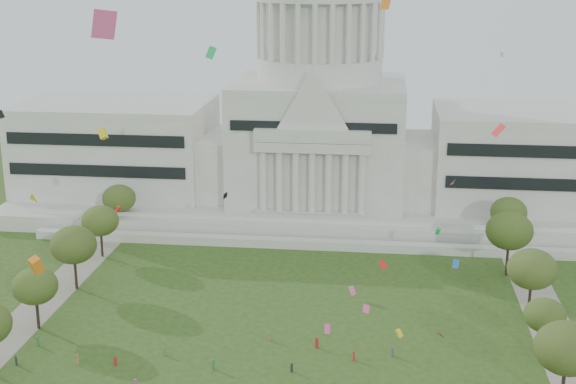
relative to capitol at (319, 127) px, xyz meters
name	(u,v)px	position (x,y,z in m)	size (l,w,h in m)	color
capitol	(319,127)	(0.00, 0.00, 0.00)	(160.00, 64.50, 91.30)	beige
path_left	(9,337)	(-48.00, -83.59, -22.28)	(8.00, 160.00, 0.04)	gray
path_right	(569,368)	(48.00, -83.59, -22.28)	(8.00, 160.00, 0.04)	gray
row_tree_r_2	(567,348)	(44.17, -96.15, -12.64)	(9.55, 9.55, 13.58)	black
row_tree_l_3	(35,286)	(-44.09, -79.67, -14.09)	(8.12, 8.12, 11.55)	black
row_tree_r_3	(545,315)	(44.40, -79.10, -15.21)	(7.01, 7.01, 9.98)	black
row_tree_l_4	(73,245)	(-44.08, -61.17, -12.90)	(9.29, 9.29, 13.21)	black
row_tree_r_4	(532,269)	(44.76, -63.55, -13.01)	(9.19, 9.19, 13.06)	black
row_tree_l_5	(100,221)	(-45.22, -42.58, -13.88)	(8.33, 8.33, 11.85)	black
row_tree_r_5	(509,231)	(43.49, -43.40, -12.37)	(9.82, 9.82, 13.96)	black
row_tree_l_6	(119,198)	(-46.87, -24.45, -14.02)	(8.19, 8.19, 11.64)	black
row_tree_r_6	(509,212)	(45.96, -25.46, -13.79)	(8.42, 8.42, 11.97)	black
kite_swarm	(248,213)	(-1.08, -104.52, 8.97)	(92.37, 107.34, 60.60)	white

